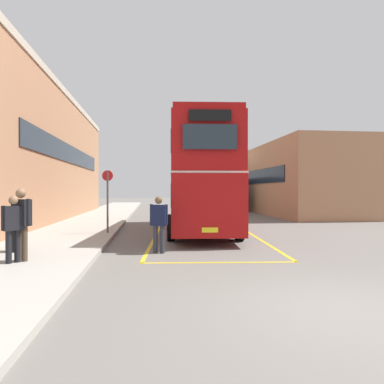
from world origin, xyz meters
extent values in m
plane|color=#66605B|center=(0.00, 14.40, 0.00)|extent=(135.60, 135.60, 0.00)
cube|color=#A39E93|center=(-6.50, 16.80, 0.07)|extent=(4.00, 57.60, 0.14)
cube|color=#AD7A56|center=(-11.11, 18.06, 3.78)|extent=(6.03, 23.63, 7.57)
cube|color=#232D38|center=(-8.07, 18.06, 4.16)|extent=(0.06, 17.96, 1.10)
cube|color=#BCB29E|center=(-11.11, 18.06, 7.75)|extent=(6.15, 23.75, 0.36)
cube|color=#AD7A56|center=(8.91, 23.00, 2.70)|extent=(6.82, 16.98, 5.40)
cube|color=#19232D|center=(5.47, 23.00, 2.97)|extent=(0.06, 12.90, 1.10)
cylinder|color=black|center=(-1.77, 14.26, 0.50)|extent=(0.36, 1.02, 1.00)
cylinder|color=black|center=(0.78, 14.05, 0.50)|extent=(0.36, 1.02, 1.00)
cylinder|color=black|center=(-2.27, 7.91, 0.50)|extent=(0.36, 1.02, 1.00)
cylinder|color=black|center=(0.28, 7.71, 0.50)|extent=(0.36, 1.02, 1.00)
cube|color=#A80F0F|center=(-0.75, 10.98, 1.40)|extent=(3.28, 10.43, 2.10)
cube|color=#A80F0F|center=(-0.75, 10.98, 3.50)|extent=(3.26, 10.22, 2.10)
cube|color=#A80F0F|center=(-0.75, 10.98, 4.65)|extent=(3.16, 10.11, 0.20)
cube|color=silver|center=(-0.75, 10.98, 2.45)|extent=(3.30, 10.33, 0.14)
cube|color=#232D38|center=(-2.00, 11.08, 1.70)|extent=(0.69, 8.39, 0.84)
cube|color=#232D38|center=(-2.00, 11.08, 3.60)|extent=(0.69, 8.39, 0.84)
cube|color=#232D38|center=(0.51, 10.88, 1.70)|extent=(0.69, 8.39, 0.84)
cube|color=#232D38|center=(0.51, 10.88, 3.60)|extent=(0.69, 8.39, 0.84)
cube|color=#232D38|center=(-1.15, 5.85, 3.60)|extent=(1.73, 0.18, 0.80)
cube|color=black|center=(-1.15, 5.85, 4.28)|extent=(1.36, 0.15, 0.36)
cube|color=#232D38|center=(-0.34, 16.12, 1.80)|extent=(1.98, 0.20, 1.00)
cube|color=yellow|center=(-1.15, 5.85, 0.63)|extent=(0.52, 0.07, 0.16)
cylinder|color=black|center=(1.96, 29.56, 0.46)|extent=(0.31, 0.93, 0.92)
cylinder|color=black|center=(4.48, 29.41, 0.46)|extent=(0.31, 0.93, 0.92)
cylinder|color=black|center=(1.67, 24.59, 0.46)|extent=(0.31, 0.93, 0.92)
cylinder|color=black|center=(4.20, 24.44, 0.46)|extent=(0.31, 0.93, 0.92)
cube|color=navy|center=(3.08, 27.00, 1.60)|extent=(2.92, 8.42, 2.60)
cube|color=silver|center=(3.08, 27.00, 2.96)|extent=(2.75, 8.08, 0.12)
cube|color=#232D38|center=(1.83, 27.07, 1.95)|extent=(0.41, 6.63, 0.96)
cube|color=#232D38|center=(4.32, 26.93, 1.95)|extent=(0.41, 6.63, 0.96)
cube|color=#232D38|center=(3.31, 31.16, 1.90)|extent=(1.96, 0.15, 1.10)
cylinder|color=#2D2D38|center=(-2.68, 5.40, 0.42)|extent=(0.14, 0.14, 0.83)
cylinder|color=#2D2D38|center=(-2.88, 5.48, 0.42)|extent=(0.14, 0.14, 0.83)
cube|color=#141938|center=(-2.78, 5.44, 1.14)|extent=(0.53, 0.39, 0.62)
cylinder|color=#141938|center=(-2.56, 5.35, 1.18)|extent=(0.09, 0.09, 0.59)
cylinder|color=#141938|center=(-3.01, 5.53, 1.18)|extent=(0.09, 0.09, 0.59)
sphere|color=brown|center=(-2.79, 5.42, 1.60)|extent=(0.23, 0.23, 0.23)
cylinder|color=#473828|center=(-6.12, 3.90, 0.58)|extent=(0.14, 0.14, 0.88)
cylinder|color=#473828|center=(-6.31, 4.02, 0.58)|extent=(0.14, 0.14, 0.88)
cube|color=black|center=(-6.22, 3.96, 1.34)|extent=(0.55, 0.47, 0.66)
cylinder|color=black|center=(-6.01, 3.82, 1.38)|extent=(0.09, 0.09, 0.62)
cylinder|color=black|center=(-6.43, 4.10, 1.38)|extent=(0.09, 0.09, 0.62)
sphere|color=#8C6647|center=(-6.23, 3.94, 1.82)|extent=(0.24, 0.24, 0.24)
cylinder|color=black|center=(-6.26, 3.80, 0.53)|extent=(0.14, 0.14, 0.79)
cylinder|color=black|center=(-6.41, 3.65, 0.53)|extent=(0.14, 0.14, 0.79)
cube|color=black|center=(-6.33, 3.73, 1.22)|extent=(0.48, 0.48, 0.59)
cylinder|color=black|center=(-6.17, 3.89, 1.25)|extent=(0.09, 0.09, 0.56)
cylinder|color=black|center=(-6.50, 3.56, 1.25)|extent=(0.09, 0.09, 0.56)
sphere|color=#8C6647|center=(-6.32, 3.71, 1.65)|extent=(0.21, 0.21, 0.21)
cylinder|color=black|center=(-6.84, 5.40, 0.60)|extent=(0.46, 0.46, 0.91)
cylinder|color=olive|center=(-6.84, 5.40, 1.07)|extent=(0.49, 0.49, 0.04)
cylinder|color=#4C4C51|center=(-4.80, 9.60, 1.41)|extent=(0.08, 0.08, 2.53)
cylinder|color=red|center=(-4.80, 9.60, 2.49)|extent=(0.44, 0.09, 0.44)
cube|color=gold|center=(-2.78, 10.12, 0.00)|extent=(1.09, 12.24, 0.01)
cube|color=gold|center=(1.29, 9.79, 0.00)|extent=(1.09, 12.24, 0.01)
cube|color=gold|center=(-1.23, 3.84, 0.00)|extent=(4.19, 0.45, 0.01)
camera|label=1|loc=(-3.00, -5.27, 1.90)|focal=33.13mm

